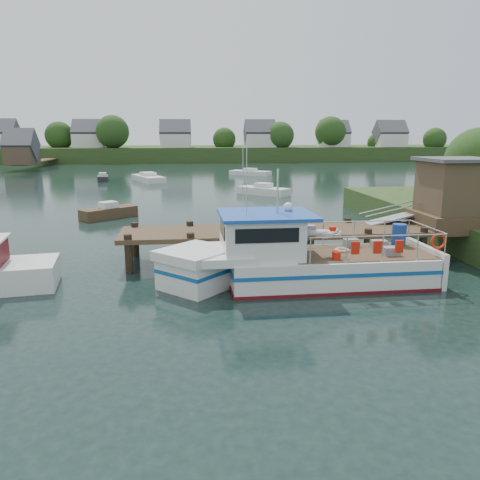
{
  "coord_description": "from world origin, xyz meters",
  "views": [
    {
      "loc": [
        -3.13,
        -19.93,
        5.51
      ],
      "look_at": [
        -1.0,
        -1.5,
        1.3
      ],
      "focal_mm": 35.0,
      "sensor_mm": 36.0,
      "label": 1
    }
  ],
  "objects": [
    {
      "name": "moored_c",
      "position": [
        15.59,
        15.65,
        0.42
      ],
      "size": [
        7.38,
        2.89,
        1.14
      ],
      "rotation": [
        0.0,
        0.0,
        -0.12
      ],
      "color": "silver",
      "rests_on": "ground"
    },
    {
      "name": "moored_rowboat",
      "position": [
        -8.34,
        11.89,
        0.41
      ],
      "size": [
        3.73,
        3.38,
        1.1
      ],
      "rotation": [
        0.0,
        0.0,
        0.16
      ],
      "color": "#493622",
      "rests_on": "ground"
    },
    {
      "name": "ground_plane",
      "position": [
        0.0,
        0.0,
        0.0
      ],
      "size": [
        160.0,
        160.0,
        0.0
      ],
      "primitive_type": "plane",
      "color": "black"
    },
    {
      "name": "far_shore",
      "position": [
        0.01,
        82.37,
        2.1
      ],
      "size": [
        140.0,
        42.55,
        9.22
      ],
      "color": "#2E461D",
      "rests_on": "ground"
    },
    {
      "name": "dock",
      "position": [
        6.51,
        0.01,
        2.24
      ],
      "size": [
        16.6,
        3.0,
        4.78
      ],
      "color": "#493622",
      "rests_on": "ground"
    },
    {
      "name": "lobster_boat",
      "position": [
        0.85,
        -3.49,
        0.93
      ],
      "size": [
        10.78,
        3.26,
        5.12
      ],
      "rotation": [
        0.0,
        0.0,
        0.01
      ],
      "color": "silver",
      "rests_on": "ground"
    },
    {
      "name": "moored_d",
      "position": [
        -7.59,
        36.74,
        0.41
      ],
      "size": [
        4.5,
        6.8,
        1.1
      ],
      "rotation": [
        0.0,
        0.0,
        -0.13
      ],
      "color": "silver",
      "rests_on": "ground"
    },
    {
      "name": "moored_b",
      "position": [
        3.98,
        22.74,
        0.41
      ],
      "size": [
        4.75,
        4.67,
        1.1
      ],
      "rotation": [
        0.0,
        0.0,
        -0.16
      ],
      "color": "silver",
      "rests_on": "ground"
    },
    {
      "name": "moored_far",
      "position": [
        5.65,
        43.89,
        0.36
      ],
      "size": [
        5.7,
        4.83,
        0.96
      ],
      "rotation": [
        0.0,
        0.0,
        -0.36
      ],
      "color": "silver",
      "rests_on": "ground"
    },
    {
      "name": "moored_e",
      "position": [
        -13.09,
        38.15,
        0.37
      ],
      "size": [
        1.78,
        3.72,
        0.99
      ],
      "rotation": [
        0.0,
        0.0,
        0.34
      ],
      "color": "black",
      "rests_on": "ground"
    }
  ]
}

